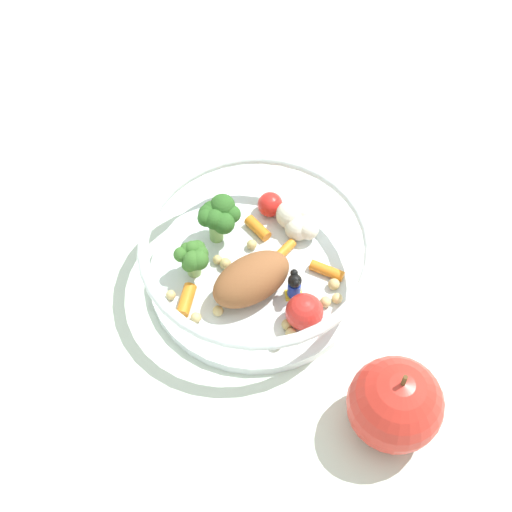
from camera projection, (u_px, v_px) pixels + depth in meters
ground_plane at (239, 280)px, 0.69m from camera, size 2.40×2.40×0.00m
food_container at (256, 257)px, 0.67m from camera, size 0.21×0.21×0.06m
loose_apple at (395, 405)px, 0.58m from camera, size 0.08×0.08×0.09m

